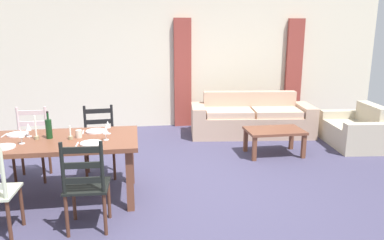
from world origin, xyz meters
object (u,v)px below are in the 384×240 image
wine_glass_near_right (106,131)px  coffee_cup_primary (79,134)px  dining_chair_near_right (86,185)px  wine_glass_near_left (21,134)px  couch (251,120)px  coffee_table (274,133)px  wine_bottle (49,128)px  dining_chair_far_left (32,144)px  wine_glass_far_right (108,125)px  dining_chair_far_right (100,142)px  wine_glass_far_left (28,127)px  dining_table (54,147)px  armchair_upholstered (358,132)px

wine_glass_near_right → coffee_cup_primary: 0.35m
dining_chair_near_right → wine_glass_near_left: bearing=140.2°
couch → coffee_table: (-0.00, -1.22, 0.06)m
wine_bottle → wine_glass_near_right: bearing=-14.8°
wine_glass_near_right → wine_bottle: bearing=165.2°
dining_chair_far_left → wine_glass_far_right: size_ratio=5.96×
dining_chair_far_right → wine_glass_far_left: bearing=-141.4°
dining_chair_far_right → coffee_table: dining_chair_far_right is taller
dining_chair_far_right → dining_table: bearing=-120.6°
dining_chair_near_right → wine_glass_near_right: dining_chair_near_right is taller
dining_table → dining_chair_far_right: 0.88m
dining_chair_far_right → couch: bearing=31.7°
dining_chair_far_left → dining_chair_near_right: bearing=-59.6°
wine_glass_near_right → armchair_upholstered: size_ratio=0.13×
dining_chair_far_right → wine_glass_near_right: dining_chair_far_right is taller
couch → coffee_table: bearing=-90.2°
dining_table → dining_chair_far_right: size_ratio=1.98×
wine_bottle → couch: size_ratio=0.13×
dining_table → dining_chair_near_right: size_ratio=1.98×
dining_chair_far_left → wine_glass_near_right: (1.05, -0.89, 0.38)m
dining_chair_near_right → dining_chair_far_left: 1.75m
wine_bottle → armchair_upholstered: size_ratio=0.26×
dining_chair_far_left → wine_glass_near_right: 1.43m
dining_chair_far_left → wine_glass_far_right: dining_chair_far_left is taller
dining_table → coffee_cup_primary: size_ratio=21.11×
couch → armchair_upholstered: bearing=-31.1°
dining_chair_near_right → wine_glass_far_left: dining_chair_near_right is taller
wine_bottle → wine_glass_near_right: wine_bottle is taller
wine_glass_far_right → armchair_upholstered: (4.12, 1.29, -0.61)m
wine_glass_far_right → dining_chair_far_left: bearing=148.9°
armchair_upholstered → dining_chair_near_right: bearing=-153.2°
wine_glass_far_left → couch: wine_glass_far_left is taller
dining_chair_far_right → coffee_table: (2.68, 0.45, -0.12)m
dining_chair_far_left → armchair_upholstered: bearing=7.2°
wine_glass_far_right → coffee_cup_primary: 0.35m
dining_table → coffee_table: dining_table is taller
dining_chair_far_left → coffee_table: size_ratio=1.07×
wine_glass_near_right → dining_table: bearing=168.5°
dining_chair_far_right → armchair_upholstered: bearing=9.1°
dining_chair_far_right → wine_glass_near_right: size_ratio=5.96×
dining_chair_far_left → coffee_table: bearing=6.6°
wine_glass_far_right → coffee_table: wine_glass_far_right is taller
dining_chair_far_left → couch: 3.93m
wine_glass_far_left → wine_glass_far_right: 0.90m
dining_table → couch: 3.95m
wine_glass_near_left → couch: size_ratio=0.07×
wine_bottle → dining_table: bearing=-45.9°
armchair_upholstered → couch: bearing=148.9°
wine_glass_near_left → wine_glass_far_left: 0.28m
dining_chair_far_left → wine_glass_near_left: dining_chair_far_left is taller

